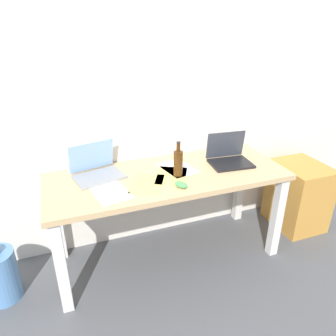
{
  "coord_description": "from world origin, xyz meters",
  "views": [
    {
      "loc": [
        -0.71,
        -1.94,
        1.77
      ],
      "look_at": [
        0.0,
        0.0,
        0.79
      ],
      "focal_mm": 33.69,
      "sensor_mm": 36.0,
      "label": 1
    }
  ],
  "objects": [
    {
      "name": "beer_bottle",
      "position": [
        0.06,
        -0.04,
        0.85
      ],
      "size": [
        0.07,
        0.07,
        0.26
      ],
      "color": "#47280F",
      "rests_on": "desk"
    },
    {
      "name": "laptop_left",
      "position": [
        -0.49,
        0.15,
        0.8
      ],
      "size": [
        0.39,
        0.33,
        0.24
      ],
      "color": "gray",
      "rests_on": "desk"
    },
    {
      "name": "laptop_right",
      "position": [
        0.52,
        0.03,
        0.79
      ],
      "size": [
        0.34,
        0.28,
        0.23
      ],
      "color": "black",
      "rests_on": "desk"
    },
    {
      "name": "desk",
      "position": [
        0.0,
        0.0,
        0.64
      ],
      "size": [
        1.76,
        0.67,
        0.74
      ],
      "color": "tan",
      "rests_on": "ground"
    },
    {
      "name": "back_wall",
      "position": [
        0.0,
        0.4,
        1.3
      ],
      "size": [
        5.2,
        0.08,
        2.6
      ],
      "primitive_type": "cube",
      "color": "silver",
      "rests_on": "ground"
    },
    {
      "name": "paper_sheet_near_back",
      "position": [
        0.1,
        0.07,
        0.75
      ],
      "size": [
        0.27,
        0.33,
        0.0
      ],
      "primitive_type": "cube",
      "rotation": [
        0.0,
        0.0,
        0.22
      ],
      "color": "white",
      "rests_on": "desk"
    },
    {
      "name": "paper_sheet_front_left",
      "position": [
        -0.45,
        -0.12,
        0.75
      ],
      "size": [
        0.26,
        0.33,
        0.0
      ],
      "primitive_type": "cube",
      "rotation": [
        0.0,
        0.0,
        0.2
      ],
      "color": "white",
      "rests_on": "desk"
    },
    {
      "name": "paper_yellow_folder",
      "position": [
        -0.19,
        -0.09,
        0.75
      ],
      "size": [
        0.32,
        0.36,
        0.0
      ],
      "primitive_type": "cube",
      "rotation": [
        0.0,
        0.0,
        -0.45
      ],
      "color": "#F4E06B",
      "rests_on": "desk"
    },
    {
      "name": "water_cooler_jug",
      "position": [
        -1.23,
        -0.02,
        0.19
      ],
      "size": [
        0.24,
        0.24,
        0.43
      ],
      "color": "#598CC6",
      "rests_on": "ground"
    },
    {
      "name": "ground_plane",
      "position": [
        0.0,
        0.0,
        0.0
      ],
      "size": [
        8.0,
        8.0,
        0.0
      ],
      "primitive_type": "plane",
      "color": "#515459"
    },
    {
      "name": "computer_mouse",
      "position": [
        0.02,
        -0.21,
        0.76
      ],
      "size": [
        0.1,
        0.12,
        0.03
      ],
      "primitive_type": "ellipsoid",
      "rotation": [
        0.0,
        0.0,
        0.48
      ],
      "color": "#4C9E56",
      "rests_on": "desk"
    },
    {
      "name": "paper_sheet_center",
      "position": [
        0.01,
        -0.03,
        0.75
      ],
      "size": [
        0.32,
        0.36,
        0.0
      ],
      "primitive_type": "cube",
      "rotation": [
        0.0,
        0.0,
        -0.47
      ],
      "color": "#F4E06B",
      "rests_on": "desk"
    },
    {
      "name": "filing_cabinet",
      "position": [
        1.28,
        0.01,
        0.3
      ],
      "size": [
        0.4,
        0.48,
        0.61
      ],
      "primitive_type": "cube",
      "color": "#C68938",
      "rests_on": "ground"
    }
  ]
}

